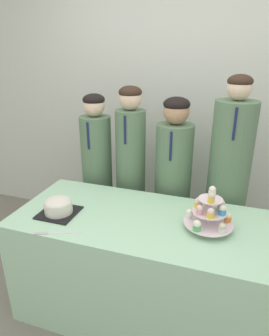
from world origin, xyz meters
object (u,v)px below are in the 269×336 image
Objects in this scene: student_1 at (131,181)px; student_3 at (226,191)px; cake_knife at (50,233)px; cupcake_stand at (209,212)px; round_cake at (58,206)px; student_0 at (98,181)px; student_2 at (172,191)px.

student_3 is (0.78, 0.00, 0.02)m from student_1.
cake_knife is 0.17× the size of student_1.
cupcake_stand is at bearing -98.35° from student_3.
student_1 is at bearing 69.99° from round_cake.
cupcake_stand is 0.20× the size of student_0.
student_2 is (0.62, 0.71, -0.13)m from round_cake.
student_2 reaches higher than cake_knife.
student_0 reaches higher than cupcake_stand.
cake_knife is at bearing -82.14° from student_0.
student_0 is 1.09m from student_3.
cupcake_stand is (0.88, 0.35, 0.11)m from cake_knife.
student_0 is at bearing 180.00° from student_1.
cupcake_stand is (0.95, 0.13, 0.06)m from round_cake.
cupcake_stand is at bearing -1.01° from cake_knife.
cupcake_stand is at bearing -29.81° from student_0.
student_1 is 0.78m from student_3.
student_2 is at bearing 0.00° from student_0.
student_2 reaches higher than round_cake.
student_0 is 0.89× the size of student_3.
round_cake reaches higher than cake_knife.
student_3 is at bearing 0.00° from student_2.
round_cake is 0.72m from student_0.
cake_knife is 0.18× the size of student_2.
student_1 is at bearing -180.00° from student_3.
student_0 is 0.67m from student_2.
student_1 is at bearing -180.00° from student_2.
student_0 is at bearing 94.29° from round_cake.
student_2 is (0.67, 0.00, -0.00)m from student_0.
student_1 is at bearing -0.00° from student_0.
student_3 is (1.04, 0.71, -0.06)m from round_cake.
student_2 is at bearing -180.00° from student_3.
student_1 is at bearing 56.12° from cake_knife.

